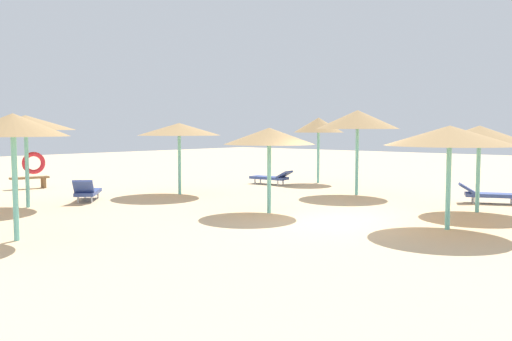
# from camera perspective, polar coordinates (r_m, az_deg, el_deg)

# --- Properties ---
(ground_plane) EXTENTS (80.00, 80.00, 0.00)m
(ground_plane) POSITION_cam_1_polar(r_m,az_deg,el_deg) (14.84, 8.82, -5.22)
(ground_plane) COLOR #DBBA8C
(parasol_1) EXTENTS (2.85, 2.85, 2.54)m
(parasol_1) POSITION_cam_1_polar(r_m,az_deg,el_deg) (17.28, 22.19, 3.45)
(parasol_1) COLOR #6BC6BC
(parasol_1) RESTS_ON ground
(parasol_2) EXTENTS (2.24, 2.24, 2.94)m
(parasol_2) POSITION_cam_1_polar(r_m,az_deg,el_deg) (24.86, 6.52, 4.69)
(parasol_2) COLOR #6BC6BC
(parasol_2) RESTS_ON ground
(parasol_3) EXTENTS (2.99, 2.99, 2.87)m
(parasol_3) POSITION_cam_1_polar(r_m,az_deg,el_deg) (18.41, -22.82, 4.51)
(parasol_3) COLOR #6BC6BC
(parasol_3) RESTS_ON ground
(parasol_4) EXTENTS (2.65, 2.65, 2.48)m
(parasol_4) POSITION_cam_1_polar(r_m,az_deg,el_deg) (15.87, 1.38, 3.56)
(parasol_4) COLOR #6BC6BC
(parasol_4) RESTS_ON ground
(parasol_5) EXTENTS (3.04, 3.04, 3.13)m
(parasol_5) POSITION_cam_1_polar(r_m,az_deg,el_deg) (20.55, 10.51, 5.21)
(parasol_5) COLOR #6BC6BC
(parasol_5) RESTS_ON ground
(parasol_6) EXTENTS (3.07, 3.07, 2.66)m
(parasol_6) POSITION_cam_1_polar(r_m,az_deg,el_deg) (20.61, -7.99, 4.25)
(parasol_6) COLOR #6BC6BC
(parasol_6) RESTS_ON ground
(parasol_7) EXTENTS (2.37, 2.37, 2.79)m
(parasol_7) POSITION_cam_1_polar(r_m,az_deg,el_deg) (13.03, -23.94, 4.29)
(parasol_7) COLOR #6BC6BC
(parasol_7) RESTS_ON ground
(parasol_8) EXTENTS (3.12, 3.12, 2.53)m
(parasol_8) POSITION_cam_1_polar(r_m,az_deg,el_deg) (14.06, 19.48, 3.41)
(parasol_8) COLOR #6BC6BC
(parasol_8) RESTS_ON ground
(lounger_1) EXTENTS (1.38, 2.00, 0.66)m
(lounger_1) POSITION_cam_1_polar(r_m,az_deg,el_deg) (19.56, 22.98, -2.26)
(lounger_1) COLOR #33478C
(lounger_1) RESTS_ON ground
(lounger_2) EXTENTS (0.85, 1.97, 0.64)m
(lounger_2) POSITION_cam_1_polar(r_m,az_deg,el_deg) (24.11, 1.63, -0.71)
(lounger_2) COLOR #33478C
(lounger_2) RESTS_ON ground
(lounger_3) EXTENTS (1.73, 1.80, 0.79)m
(lounger_3) POSITION_cam_1_polar(r_m,az_deg,el_deg) (19.50, -17.12, -2.09)
(lounger_3) COLOR #33478C
(lounger_3) RESTS_ON ground
(bench_0) EXTENTS (1.55, 0.69, 0.49)m
(bench_0) POSITION_cam_1_polar(r_m,az_deg,el_deg) (24.20, -22.47, -0.95)
(bench_0) COLOR brown
(bench_0) RESTS_ON ground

